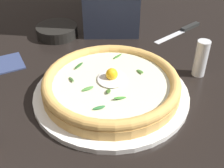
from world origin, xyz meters
name	(u,v)px	position (x,y,z in m)	size (l,w,h in m)	color
ground_plane	(108,114)	(0.00, 0.00, -0.01)	(2.40, 2.40, 0.03)	black
pizza_plate	(112,93)	(0.05, 0.00, 0.01)	(0.35, 0.35, 0.01)	white
pizza	(112,84)	(0.05, 0.00, 0.03)	(0.31, 0.31, 0.05)	#DDA959
side_bowl	(57,31)	(0.33, 0.21, 0.02)	(0.13, 0.13, 0.03)	black
table_knife	(184,30)	(0.42, -0.19, 0.00)	(0.17, 0.15, 0.01)	silver
pepper_shaker	(201,58)	(0.17, -0.21, 0.05)	(0.03, 0.03, 0.09)	silver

